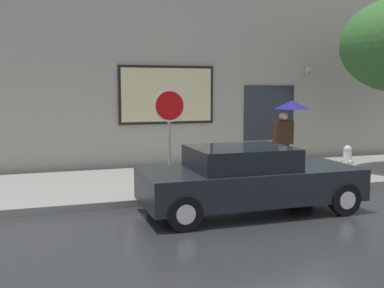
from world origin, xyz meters
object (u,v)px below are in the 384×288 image
(stop_sign, at_px, (169,119))
(pedestrian_with_umbrella, at_px, (288,118))
(fire_hydrant, at_px, (347,161))
(parked_car, at_px, (248,179))

(stop_sign, bearing_deg, pedestrian_with_umbrella, 9.72)
(fire_hydrant, xyz_separation_m, stop_sign, (-5.02, -0.17, 1.24))
(fire_hydrant, distance_m, pedestrian_with_umbrella, 2.02)
(parked_car, distance_m, fire_hydrant, 4.40)
(pedestrian_with_umbrella, bearing_deg, parked_car, -133.03)
(parked_car, xyz_separation_m, fire_hydrant, (3.89, 2.05, -0.11))
(parked_car, relative_size, pedestrian_with_umbrella, 2.17)
(fire_hydrant, height_order, pedestrian_with_umbrella, pedestrian_with_umbrella)
(pedestrian_with_umbrella, bearing_deg, fire_hydrant, -14.75)
(pedestrian_with_umbrella, relative_size, stop_sign, 0.87)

